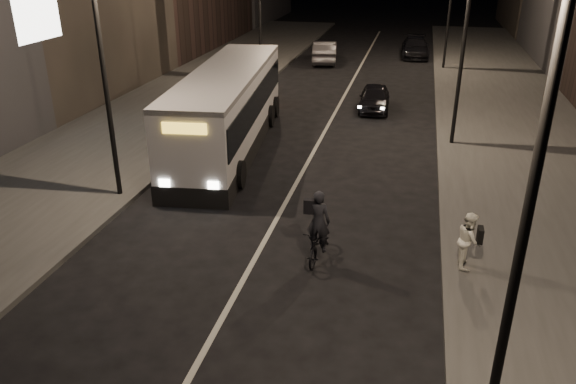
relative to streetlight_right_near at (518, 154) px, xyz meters
The scene contains 12 objects.
ground 8.55m from the streetlight_right_near, 143.12° to the left, with size 180.00×180.00×0.00m, color black.
sidewalk_right 19.02m from the streetlight_right_near, 80.02° to the left, with size 7.00×70.00×0.16m, color #363634.
sidewalk_left 23.31m from the streetlight_right_near, 127.54° to the left, with size 7.00×70.00×0.16m, color #363634.
streetlight_right_near is the anchor object (origin of this frame).
streetlight_right_mid 16.00m from the streetlight_right_near, 90.00° to the left, with size 1.20×0.44×8.12m.
streetlight_left_near 13.33m from the streetlight_right_near, 143.12° to the left, with size 1.20×0.44×8.12m.
city_bus 16.81m from the streetlight_right_near, 122.93° to the left, with size 3.87×12.34×3.28m.
cyclist_on_bicycle 8.07m from the streetlight_right_near, 123.36° to the left, with size 0.77×1.88×2.12m.
pedestrian_woman 7.30m from the streetlight_right_near, 87.35° to the left, with size 0.75×0.58×1.54m, color white.
car_near 21.73m from the streetlight_right_near, 99.37° to the left, with size 1.51×3.75×1.28m, color black.
car_mid 33.90m from the streetlight_right_near, 103.80° to the left, with size 1.62×4.66×1.53m, color #363538.
car_far 36.68m from the streetlight_right_near, 92.73° to the left, with size 1.98×4.86×1.41m, color black.
Camera 1 is at (3.89, -11.69, 8.00)m, focal length 35.00 mm.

